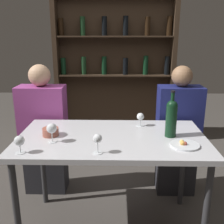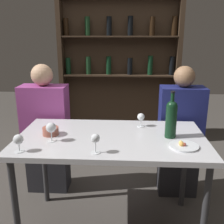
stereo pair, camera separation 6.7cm
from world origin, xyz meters
name	(u,v)px [view 1 (the left image)]	position (x,y,z in m)	size (l,w,h in m)	color
dining_table	(112,145)	(0.00, 0.00, 0.71)	(1.35, 0.75, 0.78)	silver
wine_rack_wall	(115,59)	(0.00, 1.87, 1.16)	(1.63, 0.21, 2.23)	#38281C
wine_bottle	(171,117)	(0.42, 0.01, 0.93)	(0.08, 0.08, 0.34)	black
wine_glass_0	(19,141)	(-0.56, -0.29, 0.86)	(0.06, 0.06, 0.11)	silver
wine_glass_1	(52,129)	(-0.40, -0.11, 0.87)	(0.07, 0.07, 0.13)	silver
wine_glass_2	(140,117)	(0.22, 0.23, 0.85)	(0.06, 0.06, 0.11)	silver
wine_glass_3	(98,140)	(-0.08, -0.28, 0.87)	(0.06, 0.06, 0.13)	silver
food_plate_0	(184,145)	(0.48, -0.16, 0.79)	(0.19, 0.19, 0.04)	silver
snack_bowl	(51,131)	(-0.44, 0.01, 0.81)	(0.12, 0.12, 0.08)	#995142
seated_person_left	(44,135)	(-0.65, 0.53, 0.58)	(0.43, 0.22, 1.23)	#26262B
seated_person_right	(178,136)	(0.60, 0.53, 0.57)	(0.39, 0.22, 1.23)	#26262B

